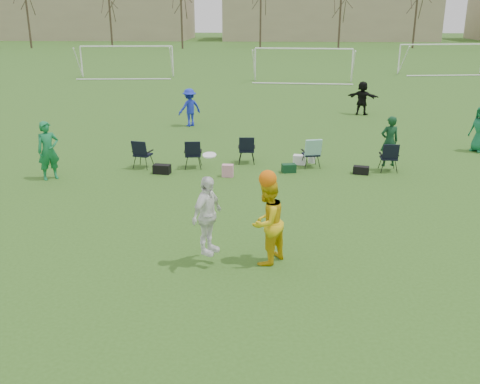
# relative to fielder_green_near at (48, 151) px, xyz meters

# --- Properties ---
(ground) EXTENTS (260.00, 260.00, 0.00)m
(ground) POSITION_rel_fielder_green_near_xyz_m (5.36, -6.35, -0.92)
(ground) COLOR #31561B
(ground) RESTS_ON ground
(fielder_green_near) EXTENTS (0.80, 0.76, 1.85)m
(fielder_green_near) POSITION_rel_fielder_green_near_xyz_m (0.00, 0.00, 0.00)
(fielder_green_near) COLOR #14733E
(fielder_green_near) RESTS_ON ground
(fielder_blue) EXTENTS (1.27, 1.19, 1.72)m
(fielder_blue) POSITION_rel_fielder_green_near_xyz_m (3.21, 8.46, -0.06)
(fielder_blue) COLOR #192ABE
(fielder_blue) RESTS_ON ground
(fielder_black) EXTENTS (1.66, 1.06, 1.71)m
(fielder_black) POSITION_rel_fielder_green_near_xyz_m (11.60, 11.82, -0.07)
(fielder_black) COLOR black
(fielder_black) RESTS_ON ground
(center_contest) EXTENTS (2.15, 1.27, 2.41)m
(center_contest) POSITION_rel_fielder_green_near_xyz_m (6.42, -5.63, 0.08)
(center_contest) COLOR white
(center_contest) RESTS_ON ground
(sideline_setup) EXTENTS (8.92, 2.14, 1.82)m
(sideline_setup) POSITION_rel_fielder_green_near_xyz_m (7.24, 1.66, -0.38)
(sideline_setup) COLOR #0F391D
(sideline_setup) RESTS_ON ground
(goal_left) EXTENTS (7.39, 0.76, 2.46)m
(goal_left) POSITION_rel_fielder_green_near_xyz_m (-4.64, 27.65, 1.00)
(goal_left) COLOR white
(goal_left) RESTS_ON ground
(goal_mid) EXTENTS (7.40, 0.63, 2.46)m
(goal_mid) POSITION_rel_fielder_green_near_xyz_m (9.36, 25.65, 1.00)
(goal_mid) COLOR white
(goal_mid) RESTS_ON ground
(goal_right) EXTENTS (7.35, 1.14, 2.46)m
(goal_right) POSITION_rel_fielder_green_near_xyz_m (21.36, 31.65, 1.00)
(goal_right) COLOR white
(goal_right) RESTS_ON ground
(tree_line) EXTENTS (110.28, 3.28, 11.40)m
(tree_line) POSITION_rel_fielder_green_near_xyz_m (5.60, 63.50, 4.17)
(tree_line) COLOR #382B21
(tree_line) RESTS_ON ground
(building_row) EXTENTS (126.00, 16.00, 13.00)m
(building_row) POSITION_rel_fielder_green_near_xyz_m (12.09, 89.65, 5.07)
(building_row) COLOR tan
(building_row) RESTS_ON ground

